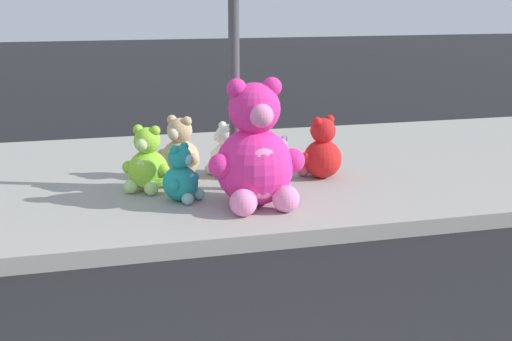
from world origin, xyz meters
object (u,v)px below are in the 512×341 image
object	(u,v)px
sign_pole	(234,21)
plush_teal	(182,178)
plush_tan	(179,153)
plush_pink_large	(256,156)
plush_lime	(147,165)
plush_lavender	(278,162)
plush_white	(225,154)
plush_red	(321,153)

from	to	relation	value
sign_pole	plush_teal	world-z (taller)	sign_pole
sign_pole	plush_tan	bearing A→B (deg)	129.45
plush_pink_large	plush_lime	world-z (taller)	plush_pink_large
plush_pink_large	plush_tan	distance (m)	1.31
plush_lavender	plush_tan	bearing A→B (deg)	162.08
plush_white	plush_lavender	distance (m)	0.61
sign_pole	plush_lavender	bearing A→B (deg)	25.69
plush_white	plush_red	xyz separation A→B (m)	(0.99, -0.36, 0.04)
plush_lime	plush_red	bearing A→B (deg)	1.22
plush_tan	sign_pole	bearing A→B (deg)	-50.55
plush_tan	plush_white	bearing A→B (deg)	0.71
plush_lime	plush_tan	distance (m)	0.56
plush_teal	sign_pole	bearing A→B (deg)	23.26
plush_white	plush_red	world-z (taller)	plush_red
plush_red	plush_tan	size ratio (longest dim) A/B	1.00
plush_lavender	plush_white	bearing A→B (deg)	146.59
plush_lavender	sign_pole	bearing A→B (deg)	-154.31
plush_teal	plush_pink_large	bearing A→B (deg)	-27.02
plush_pink_large	plush_white	bearing A→B (deg)	91.86
plush_white	plush_tan	distance (m)	0.51
plush_white	plush_red	bearing A→B (deg)	-20.16
plush_lavender	plush_teal	bearing A→B (deg)	-155.57
plush_pink_large	plush_red	world-z (taller)	plush_pink_large
plush_red	plush_lavender	distance (m)	0.49
plush_lime	plush_lavender	world-z (taller)	plush_lime
plush_white	plush_teal	xyz separation A→B (m)	(-0.61, -0.85, -0.01)
sign_pole	plush_pink_large	distance (m)	1.35
plush_teal	plush_lime	world-z (taller)	plush_lime
plush_red	plush_white	bearing A→B (deg)	159.84
plush_red	plush_teal	xyz separation A→B (m)	(-1.61, -0.48, -0.05)
plush_teal	plush_red	bearing A→B (deg)	16.69
plush_white	plush_lavender	xyz separation A→B (m)	(0.51, -0.34, -0.04)
plush_red	plush_lavender	size ratio (longest dim) A/B	1.42
plush_red	plush_tan	bearing A→B (deg)	166.60
plush_teal	plush_lavender	xyz separation A→B (m)	(1.12, 0.51, -0.03)
sign_pole	plush_red	distance (m)	1.77
sign_pole	plush_lime	xyz separation A→B (m)	(-0.87, 0.19, -1.43)
plush_red	plush_teal	size ratio (longest dim) A/B	1.21
plush_lime	plush_lavender	xyz separation A→B (m)	(1.41, 0.07, -0.08)
plush_pink_large	plush_red	bearing A→B (deg)	40.46
plush_pink_large	plush_teal	distance (m)	0.78
sign_pole	plush_lime	bearing A→B (deg)	167.77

